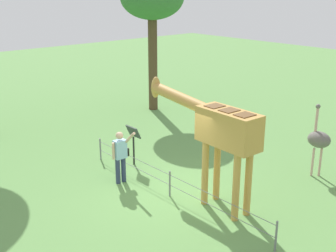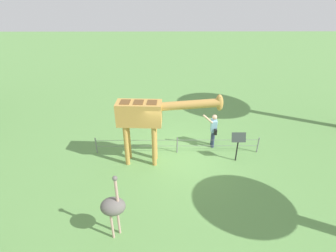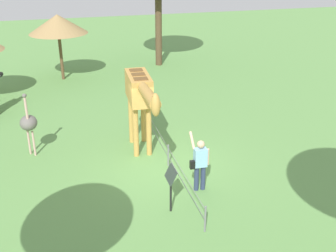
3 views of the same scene
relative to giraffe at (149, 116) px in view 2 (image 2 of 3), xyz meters
The scene contains 6 objects.
ground_plane 2.44m from the giraffe, 22.36° to the left, with size 60.00×60.00×0.00m, color #60934C.
giraffe is the anchor object (origin of this frame).
visitor 3.19m from the giraffe, 22.39° to the left, with size 0.67×0.58×1.68m.
ostrich 3.83m from the giraffe, 102.63° to the right, with size 0.70×0.56×2.25m.
info_sign 3.74m from the giraffe, ahead, with size 0.56×0.21×1.32m.
wire_fence 2.14m from the giraffe, 29.05° to the left, with size 7.05×0.05×0.75m.
Camera 2 is at (-0.46, -9.35, 6.69)m, focal length 28.21 mm.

